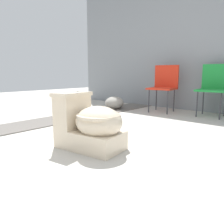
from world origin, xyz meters
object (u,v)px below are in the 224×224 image
object	(u,v)px
folding_chair_middle	(214,84)
boulder_near	(114,103)
boulder_far	(76,106)
toilet	(90,125)
folding_chair_left	(164,83)

from	to	relation	value
folding_chair_middle	boulder_near	world-z (taller)	folding_chair_middle
boulder_near	folding_chair_middle	bearing A→B (deg)	18.40
boulder_far	folding_chair_middle	bearing A→B (deg)	42.33
boulder_near	boulder_far	bearing A→B (deg)	-90.08
folding_chair_middle	toilet	bearing A→B (deg)	-11.19
folding_chair_left	boulder_near	bearing A→B (deg)	-71.59
toilet	boulder_near	size ratio (longest dim) A/B	1.54
toilet	boulder_far	bearing A→B (deg)	137.71
toilet	folding_chair_left	bearing A→B (deg)	94.52
folding_chair_left	boulder_near	world-z (taller)	folding_chair_left
folding_chair_middle	boulder_far	xyz separation A→B (m)	(-1.65, -1.50, -0.35)
folding_chair_left	boulder_far	world-z (taller)	folding_chair_left
folding_chair_left	boulder_far	bearing A→B (deg)	-39.48
folding_chair_left	toilet	bearing A→B (deg)	4.37
toilet	boulder_far	size ratio (longest dim) A/B	1.59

